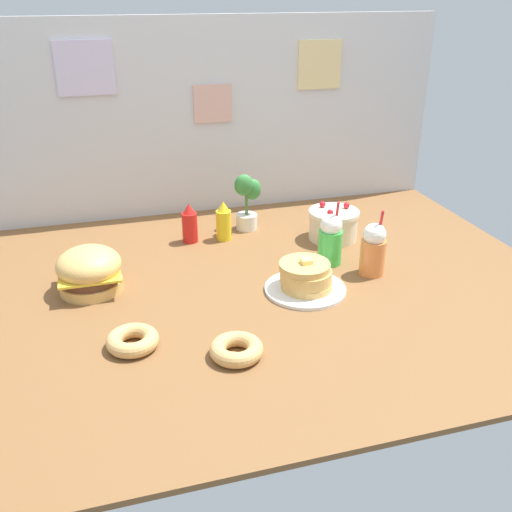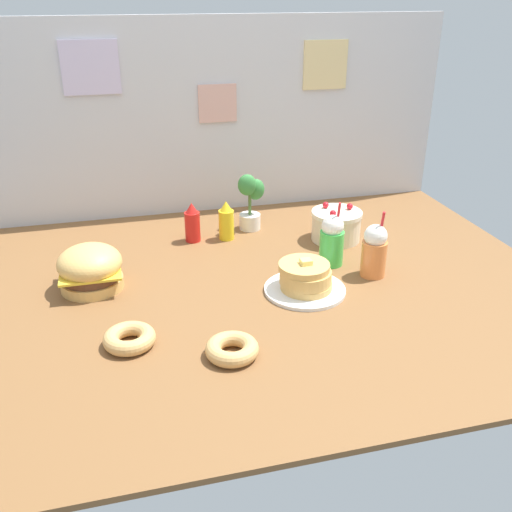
# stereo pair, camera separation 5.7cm
# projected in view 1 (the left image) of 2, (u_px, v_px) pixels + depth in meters

# --- Properties ---
(ground_plane) EXTENTS (2.43, 1.82, 0.02)m
(ground_plane) POSITION_uv_depth(u_px,v_px,m) (255.00, 289.00, 2.25)
(ground_plane) COLOR brown
(back_wall) EXTENTS (2.43, 0.04, 0.95)m
(back_wall) POSITION_uv_depth(u_px,v_px,m) (205.00, 117.00, 2.82)
(back_wall) COLOR silver
(back_wall) RESTS_ON ground_plane
(burger) EXTENTS (0.25, 0.25, 0.18)m
(burger) POSITION_uv_depth(u_px,v_px,m) (89.00, 270.00, 2.19)
(burger) COLOR #DBA859
(burger) RESTS_ON ground_plane
(pancake_stack) EXTENTS (0.32, 0.32, 0.14)m
(pancake_stack) POSITION_uv_depth(u_px,v_px,m) (306.00, 279.00, 2.20)
(pancake_stack) COLOR white
(pancake_stack) RESTS_ON ground_plane
(layer_cake) EXTENTS (0.23, 0.23, 0.17)m
(layer_cake) POSITION_uv_depth(u_px,v_px,m) (333.00, 225.00, 2.64)
(layer_cake) COLOR beige
(layer_cake) RESTS_ON ground_plane
(ketchup_bottle) EXTENTS (0.07, 0.07, 0.19)m
(ketchup_bottle) POSITION_uv_depth(u_px,v_px,m) (190.00, 224.00, 2.61)
(ketchup_bottle) COLOR red
(ketchup_bottle) RESTS_ON ground_plane
(mustard_bottle) EXTENTS (0.07, 0.07, 0.19)m
(mustard_bottle) POSITION_uv_depth(u_px,v_px,m) (224.00, 222.00, 2.63)
(mustard_bottle) COLOR yellow
(mustard_bottle) RESTS_ON ground_plane
(cream_soda_cup) EXTENTS (0.10, 0.10, 0.28)m
(cream_soda_cup) POSITION_uv_depth(u_px,v_px,m) (330.00, 239.00, 2.39)
(cream_soda_cup) COLOR green
(cream_soda_cup) RESTS_ON ground_plane
(orange_float_cup) EXTENTS (0.10, 0.10, 0.28)m
(orange_float_cup) POSITION_uv_depth(u_px,v_px,m) (373.00, 249.00, 2.30)
(orange_float_cup) COLOR orange
(orange_float_cup) RESTS_ON ground_plane
(donut_pink_glaze) EXTENTS (0.17, 0.17, 0.05)m
(donut_pink_glaze) POSITION_uv_depth(u_px,v_px,m) (133.00, 340.00, 1.86)
(donut_pink_glaze) COLOR tan
(donut_pink_glaze) RESTS_ON ground_plane
(donut_chocolate) EXTENTS (0.17, 0.17, 0.05)m
(donut_chocolate) POSITION_uv_depth(u_px,v_px,m) (236.00, 349.00, 1.81)
(donut_chocolate) COLOR tan
(donut_chocolate) RESTS_ON ground_plane
(potted_plant) EXTENTS (0.13, 0.11, 0.28)m
(potted_plant) POSITION_uv_depth(u_px,v_px,m) (247.00, 199.00, 2.72)
(potted_plant) COLOR white
(potted_plant) RESTS_ON ground_plane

